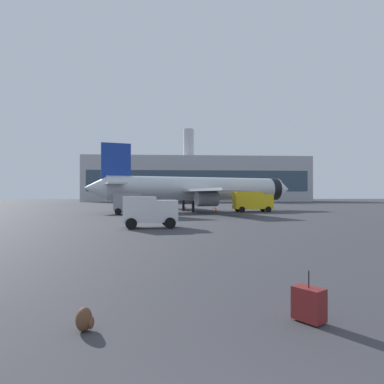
{
  "coord_description": "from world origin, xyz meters",
  "views": [
    {
      "loc": [
        -0.41,
        -2.49,
        2.75
      ],
      "look_at": [
        1.7,
        31.1,
        3.0
      ],
      "focal_mm": 31.05,
      "sensor_mm": 36.0,
      "label": 1
    }
  ],
  "objects_px": {
    "service_truck": "(133,203)",
    "safety_cone_outer": "(169,209)",
    "rolling_suitcase": "(309,304)",
    "fuel_truck": "(252,201)",
    "safety_cone_far": "(186,208)",
    "airplane_at_gate": "(198,189)",
    "cargo_van": "(149,210)",
    "safety_cone_near": "(216,208)",
    "safety_cone_mid": "(213,207)",
    "traveller_backpack": "(85,320)"
  },
  "relations": [
    {
      "from": "safety_cone_outer",
      "to": "traveller_backpack",
      "type": "bearing_deg",
      "value": -91.63
    },
    {
      "from": "cargo_van",
      "to": "traveller_backpack",
      "type": "bearing_deg",
      "value": -89.76
    },
    {
      "from": "safety_cone_near",
      "to": "traveller_backpack",
      "type": "xyz_separation_m",
      "value": [
        -9.49,
        -50.71,
        -0.1
      ]
    },
    {
      "from": "fuel_truck",
      "to": "safety_cone_near",
      "type": "xyz_separation_m",
      "value": [
        -4.98,
        6.01,
        -1.44
      ]
    },
    {
      "from": "service_truck",
      "to": "cargo_van",
      "type": "bearing_deg",
      "value": -79.28
    },
    {
      "from": "traveller_backpack",
      "to": "cargo_van",
      "type": "bearing_deg",
      "value": 90.24
    },
    {
      "from": "cargo_van",
      "to": "safety_cone_near",
      "type": "xyz_separation_m",
      "value": [
        9.58,
        30.02,
        -1.12
      ]
    },
    {
      "from": "fuel_truck",
      "to": "rolling_suitcase",
      "type": "bearing_deg",
      "value": -102.39
    },
    {
      "from": "cargo_van",
      "to": "safety_cone_mid",
      "type": "bearing_deg",
      "value": 74.6
    },
    {
      "from": "fuel_truck",
      "to": "safety_cone_far",
      "type": "xyz_separation_m",
      "value": [
        -10.16,
        8.37,
        -1.46
      ]
    },
    {
      "from": "safety_cone_far",
      "to": "traveller_backpack",
      "type": "height_order",
      "value": "safety_cone_far"
    },
    {
      "from": "service_truck",
      "to": "rolling_suitcase",
      "type": "xyz_separation_m",
      "value": [
        8.24,
        -38.74,
        -1.22
      ]
    },
    {
      "from": "cargo_van",
      "to": "safety_cone_far",
      "type": "bearing_deg",
      "value": 82.27
    },
    {
      "from": "safety_cone_far",
      "to": "rolling_suitcase",
      "type": "height_order",
      "value": "rolling_suitcase"
    },
    {
      "from": "service_truck",
      "to": "airplane_at_gate",
      "type": "bearing_deg",
      "value": 41.32
    },
    {
      "from": "service_truck",
      "to": "rolling_suitcase",
      "type": "height_order",
      "value": "service_truck"
    },
    {
      "from": "airplane_at_gate",
      "to": "cargo_van",
      "type": "bearing_deg",
      "value": -103.13
    },
    {
      "from": "cargo_van",
      "to": "safety_cone_far",
      "type": "relative_size",
      "value": 7.26
    },
    {
      "from": "fuel_truck",
      "to": "safety_cone_outer",
      "type": "distance_m",
      "value": 14.08
    },
    {
      "from": "service_truck",
      "to": "traveller_backpack",
      "type": "bearing_deg",
      "value": -84.8
    },
    {
      "from": "airplane_at_gate",
      "to": "service_truck",
      "type": "relative_size",
      "value": 6.75
    },
    {
      "from": "service_truck",
      "to": "safety_cone_far",
      "type": "bearing_deg",
      "value": 60.95
    },
    {
      "from": "service_truck",
      "to": "safety_cone_outer",
      "type": "distance_m",
      "value": 11.99
    },
    {
      "from": "service_truck",
      "to": "safety_cone_far",
      "type": "distance_m",
      "value": 16.22
    },
    {
      "from": "service_truck",
      "to": "fuel_truck",
      "type": "xyz_separation_m",
      "value": [
        18.01,
        5.76,
        0.16
      ]
    },
    {
      "from": "traveller_backpack",
      "to": "safety_cone_outer",
      "type": "bearing_deg",
      "value": 88.37
    },
    {
      "from": "service_truck",
      "to": "traveller_backpack",
      "type": "distance_m",
      "value": 39.11
    },
    {
      "from": "safety_cone_far",
      "to": "cargo_van",
      "type": "bearing_deg",
      "value": -97.73
    },
    {
      "from": "safety_cone_near",
      "to": "safety_cone_far",
      "type": "distance_m",
      "value": 5.69
    },
    {
      "from": "service_truck",
      "to": "rolling_suitcase",
      "type": "relative_size",
      "value": 4.73
    },
    {
      "from": "airplane_at_gate",
      "to": "fuel_truck",
      "type": "xyz_separation_m",
      "value": [
        8.31,
        -2.76,
        -1.88
      ]
    },
    {
      "from": "safety_cone_far",
      "to": "traveller_backpack",
      "type": "bearing_deg",
      "value": -94.64
    },
    {
      "from": "safety_cone_mid",
      "to": "safety_cone_far",
      "type": "height_order",
      "value": "safety_cone_mid"
    },
    {
      "from": "safety_cone_near",
      "to": "safety_cone_far",
      "type": "height_order",
      "value": "safety_cone_near"
    },
    {
      "from": "fuel_truck",
      "to": "airplane_at_gate",
      "type": "bearing_deg",
      "value": 161.61
    },
    {
      "from": "safety_cone_far",
      "to": "service_truck",
      "type": "bearing_deg",
      "value": -119.05
    },
    {
      "from": "cargo_van",
      "to": "safety_cone_mid",
      "type": "distance_m",
      "value": 37.21
    },
    {
      "from": "service_truck",
      "to": "safety_cone_far",
      "type": "relative_size",
      "value": 8.16
    },
    {
      "from": "airplane_at_gate",
      "to": "fuel_truck",
      "type": "bearing_deg",
      "value": -18.39
    },
    {
      "from": "service_truck",
      "to": "safety_cone_outer",
      "type": "relative_size",
      "value": 8.41
    },
    {
      "from": "airplane_at_gate",
      "to": "rolling_suitcase",
      "type": "height_order",
      "value": "airplane_at_gate"
    },
    {
      "from": "rolling_suitcase",
      "to": "traveller_backpack",
      "type": "bearing_deg",
      "value": -177.73
    },
    {
      "from": "service_truck",
      "to": "rolling_suitcase",
      "type": "bearing_deg",
      "value": -78.0
    },
    {
      "from": "safety_cone_outer",
      "to": "airplane_at_gate",
      "type": "bearing_deg",
      "value": -26.01
    },
    {
      "from": "rolling_suitcase",
      "to": "traveller_backpack",
      "type": "relative_size",
      "value": 2.29
    },
    {
      "from": "airplane_at_gate",
      "to": "safety_cone_far",
      "type": "bearing_deg",
      "value": 108.23
    },
    {
      "from": "airplane_at_gate",
      "to": "safety_cone_mid",
      "type": "distance_m",
      "value": 10.33
    },
    {
      "from": "safety_cone_outer",
      "to": "rolling_suitcase",
      "type": "bearing_deg",
      "value": -86.21
    },
    {
      "from": "safety_cone_far",
      "to": "traveller_backpack",
      "type": "distance_m",
      "value": 53.24
    },
    {
      "from": "safety_cone_mid",
      "to": "traveller_backpack",
      "type": "bearing_deg",
      "value": -99.82
    }
  ]
}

